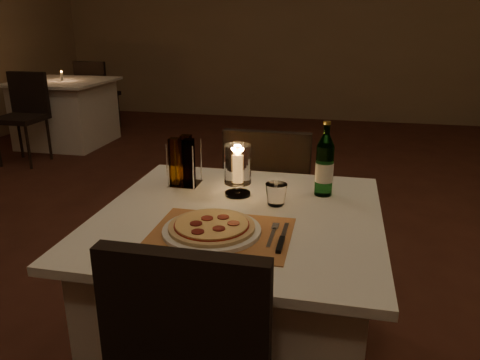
% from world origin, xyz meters
% --- Properties ---
extents(floor, '(8.00, 10.00, 0.02)m').
position_xyz_m(floor, '(0.00, 0.00, -0.01)').
color(floor, '#492217').
rests_on(floor, ground).
extents(wall_back, '(8.00, 0.02, 3.00)m').
position_xyz_m(wall_back, '(0.00, 5.01, 1.50)').
color(wall_back, '#917654').
rests_on(wall_back, ground).
extents(main_table, '(1.00, 1.00, 0.74)m').
position_xyz_m(main_table, '(-0.18, -0.39, 0.37)').
color(main_table, white).
rests_on(main_table, ground).
extents(chair_far, '(0.42, 0.42, 0.90)m').
position_xyz_m(chair_far, '(-0.18, 0.32, 0.55)').
color(chair_far, black).
rests_on(chair_far, ground).
extents(placemat, '(0.45, 0.34, 0.00)m').
position_xyz_m(placemat, '(-0.20, -0.57, 0.74)').
color(placemat, '#B2703D').
rests_on(placemat, main_table).
extents(plate, '(0.32, 0.32, 0.01)m').
position_xyz_m(plate, '(-0.23, -0.57, 0.75)').
color(plate, white).
rests_on(plate, placemat).
extents(pizza, '(0.28, 0.28, 0.02)m').
position_xyz_m(pizza, '(-0.23, -0.57, 0.77)').
color(pizza, '#D8B77F').
rests_on(pizza, plate).
extents(fork, '(0.02, 0.18, 0.00)m').
position_xyz_m(fork, '(-0.03, -0.54, 0.75)').
color(fork, silver).
rests_on(fork, placemat).
extents(knife, '(0.02, 0.22, 0.01)m').
position_xyz_m(knife, '(0.00, -0.60, 0.75)').
color(knife, black).
rests_on(knife, placemat).
extents(tumbler, '(0.08, 0.08, 0.08)m').
position_xyz_m(tumbler, '(-0.06, -0.28, 0.78)').
color(tumbler, white).
rests_on(tumbler, main_table).
extents(water_bottle, '(0.07, 0.07, 0.29)m').
position_xyz_m(water_bottle, '(0.11, -0.14, 0.86)').
color(water_bottle, '#559F5A').
rests_on(water_bottle, main_table).
extents(hurricane_candle, '(0.11, 0.11, 0.20)m').
position_xyz_m(hurricane_candle, '(-0.22, -0.21, 0.86)').
color(hurricane_candle, white).
rests_on(hurricane_candle, main_table).
extents(cruet_caddy, '(0.12, 0.12, 0.21)m').
position_xyz_m(cruet_caddy, '(-0.47, -0.15, 0.84)').
color(cruet_caddy, white).
rests_on(cruet_caddy, main_table).
extents(neighbor_table_left, '(1.00, 1.00, 0.74)m').
position_xyz_m(neighbor_table_left, '(-2.96, 2.93, 0.37)').
color(neighbor_table_left, white).
rests_on(neighbor_table_left, ground).
extents(neighbor_chair_la, '(0.42, 0.42, 0.90)m').
position_xyz_m(neighbor_chair_la, '(-2.96, 2.21, 0.55)').
color(neighbor_chair_la, black).
rests_on(neighbor_chair_la, ground).
extents(neighbor_chair_lb, '(0.42, 0.42, 0.90)m').
position_xyz_m(neighbor_chair_lb, '(-2.96, 3.64, 0.55)').
color(neighbor_chair_lb, black).
rests_on(neighbor_chair_lb, ground).
extents(neighbor_candle_left, '(0.03, 0.03, 0.11)m').
position_xyz_m(neighbor_candle_left, '(-2.96, 2.93, 0.79)').
color(neighbor_candle_left, white).
rests_on(neighbor_candle_left, neighbor_table_left).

